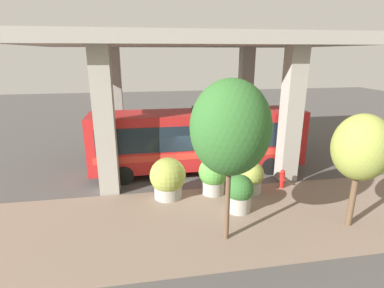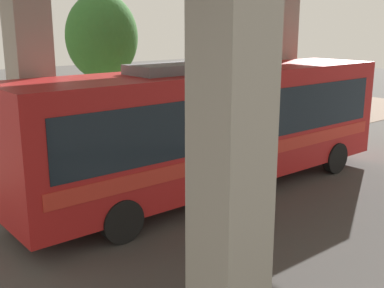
{
  "view_description": "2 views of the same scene",
  "coord_description": "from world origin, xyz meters",
  "views": [
    {
      "loc": [
        -13.47,
        2.91,
        6.59
      ],
      "look_at": [
        -0.1,
        0.63,
        2.43
      ],
      "focal_mm": 28.0,
      "sensor_mm": 36.0,
      "label": 1
    },
    {
      "loc": [
        12.07,
        -9.11,
        4.7
      ],
      "look_at": [
        0.83,
        0.22,
        1.03
      ],
      "focal_mm": 45.0,
      "sensor_mm": 36.0,
      "label": 2
    }
  ],
  "objects": [
    {
      "name": "bus",
      "position": [
        2.39,
        -0.18,
        2.02
      ],
      "size": [
        2.57,
        11.85,
        3.72
      ],
      "color": "#B21E1E",
      "rests_on": "ground"
    },
    {
      "name": "planter_back",
      "position": [
        -0.55,
        -0.33,
        0.94
      ],
      "size": [
        1.42,
        1.42,
        1.82
      ],
      "color": "#9E998E",
      "rests_on": "ground"
    },
    {
      "name": "fire_hydrant",
      "position": [
        -0.56,
        -3.9,
        0.5
      ],
      "size": [
        0.52,
        0.25,
        0.99
      ],
      "color": "red",
      "rests_on": "ground"
    },
    {
      "name": "planter_middle",
      "position": [
        -0.61,
        1.86,
        0.97
      ],
      "size": [
        1.68,
        1.68,
        1.96
      ],
      "color": "#9E998E",
      "rests_on": "ground"
    },
    {
      "name": "ground_plane",
      "position": [
        0.0,
        0.0,
        0.0
      ],
      "size": [
        80.0,
        80.0,
        0.0
      ],
      "primitive_type": "plane",
      "color": "#474442",
      "rests_on": "ground"
    },
    {
      "name": "planter_extra",
      "position": [
        -2.39,
        -1.04,
        0.85
      ],
      "size": [
        1.19,
        1.19,
        1.66
      ],
      "color": "#9E998E",
      "rests_on": "ground"
    },
    {
      "name": "street_tree_far",
      "position": [
        -4.26,
        0.06,
        4.21
      ],
      "size": [
        2.69,
        2.69,
        5.83
      ],
      "color": "brown",
      "rests_on": "ground"
    },
    {
      "name": "sidewalk_strip",
      "position": [
        -3.0,
        0.0,
        0.01
      ],
      "size": [
        6.0,
        40.0,
        0.02
      ],
      "color": "#7A6656",
      "rests_on": "ground"
    },
    {
      "name": "planter_front",
      "position": [
        -0.75,
        -2.12,
        0.81
      ],
      "size": [
        1.3,
        1.3,
        1.63
      ],
      "color": "#9E998E",
      "rests_on": "ground"
    }
  ]
}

